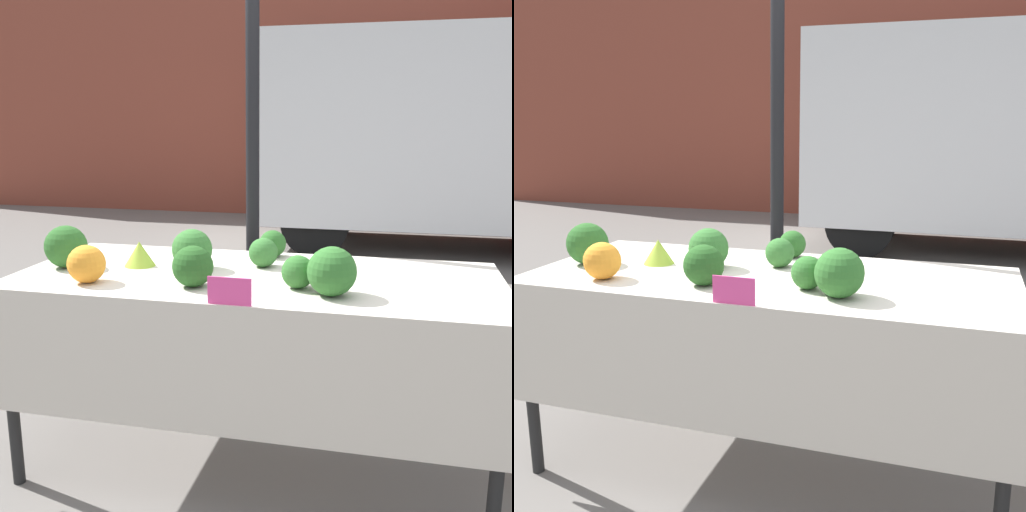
% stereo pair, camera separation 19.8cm
% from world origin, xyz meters
% --- Properties ---
extents(ground_plane, '(40.00, 40.00, 0.00)m').
position_xyz_m(ground_plane, '(0.00, 0.00, 0.00)').
color(ground_plane, slate).
extents(building_facade, '(16.00, 0.60, 4.93)m').
position_xyz_m(building_facade, '(0.00, 7.46, 2.47)').
color(building_facade, brown).
rests_on(building_facade, ground_plane).
extents(tent_pole, '(0.07, 0.07, 2.65)m').
position_xyz_m(tent_pole, '(-0.17, 0.65, 1.32)').
color(tent_pole, black).
rests_on(tent_pole, ground_plane).
extents(parked_truck, '(4.41, 1.85, 2.47)m').
position_xyz_m(parked_truck, '(1.04, 5.00, 1.30)').
color(parked_truck, white).
rests_on(parked_truck, ground_plane).
extents(market_table, '(2.01, 0.90, 0.88)m').
position_xyz_m(market_table, '(0.00, -0.07, 0.77)').
color(market_table, beige).
rests_on(market_table, ground_plane).
extents(orange_cauliflower, '(0.15, 0.15, 0.15)m').
position_xyz_m(orange_cauliflower, '(-0.63, -0.28, 0.95)').
color(orange_cauliflower, orange).
rests_on(orange_cauliflower, market_table).
extents(romanesco_head, '(0.14, 0.14, 0.11)m').
position_xyz_m(romanesco_head, '(-0.54, 0.03, 0.93)').
color(romanesco_head, '#93B238').
rests_on(romanesco_head, market_table).
extents(broccoli_head_0, '(0.18, 0.18, 0.18)m').
position_xyz_m(broccoli_head_0, '(0.34, -0.24, 0.97)').
color(broccoli_head_0, '#2D6628').
rests_on(broccoli_head_0, market_table).
extents(broccoli_head_1, '(0.19, 0.19, 0.19)m').
position_xyz_m(broccoli_head_1, '(-0.84, -0.07, 0.97)').
color(broccoli_head_1, '#285B23').
rests_on(broccoli_head_1, market_table).
extents(broccoli_head_2, '(0.18, 0.18, 0.18)m').
position_xyz_m(broccoli_head_2, '(-0.29, 0.03, 0.96)').
color(broccoli_head_2, '#336B2D').
rests_on(broccoli_head_2, market_table).
extents(broccoli_head_3, '(0.13, 0.13, 0.13)m').
position_xyz_m(broccoli_head_3, '(-0.00, 0.14, 0.94)').
color(broccoli_head_3, '#336B2D').
rests_on(broccoli_head_3, market_table).
extents(broccoli_head_4, '(0.13, 0.13, 0.13)m').
position_xyz_m(broccoli_head_4, '(0.21, -0.17, 0.94)').
color(broccoli_head_4, '#2D6628').
rests_on(broccoli_head_4, market_table).
extents(broccoli_head_5, '(0.13, 0.13, 0.13)m').
position_xyz_m(broccoli_head_5, '(-0.00, 0.34, 0.94)').
color(broccoli_head_5, '#285B23').
rests_on(broccoli_head_5, market_table).
extents(broccoli_head_6, '(0.16, 0.16, 0.16)m').
position_xyz_m(broccoli_head_6, '(-0.20, -0.24, 0.96)').
color(broccoli_head_6, '#23511E').
rests_on(broccoli_head_6, market_table).
extents(price_sign, '(0.16, 0.01, 0.10)m').
position_xyz_m(price_sign, '(0.01, -0.43, 0.93)').
color(price_sign, '#EF4793').
rests_on(price_sign, market_table).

